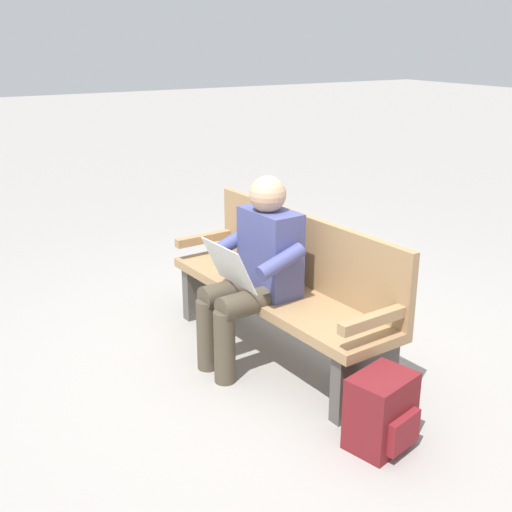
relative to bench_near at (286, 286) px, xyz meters
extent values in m
plane|color=gray|center=(-0.01, 0.07, -0.46)|extent=(40.00, 40.00, 0.00)
cube|color=#9E7A51|center=(-0.01, 0.07, -0.04)|extent=(1.83, 0.61, 0.06)
cube|color=#9E7A51|center=(0.01, -0.14, 0.22)|extent=(1.80, 0.18, 0.45)
cube|color=#9E7A51|center=(-0.85, 0.01, 0.11)|extent=(0.10, 0.48, 0.06)
cube|color=#9E7A51|center=(0.84, 0.13, 0.11)|extent=(0.10, 0.48, 0.06)
cube|color=#4C4742|center=(-0.80, 0.01, -0.26)|extent=(0.11, 0.44, 0.39)
cube|color=#4C4742|center=(0.79, 0.13, -0.26)|extent=(0.11, 0.44, 0.39)
cube|color=#474C84|center=(0.00, 0.12, 0.25)|extent=(0.42, 0.25, 0.52)
sphere|color=tan|center=(-0.01, 0.14, 0.61)|extent=(0.22, 0.22, 0.22)
cylinder|color=#4C4233|center=(-0.12, 0.32, 0.01)|extent=(0.18, 0.43, 0.15)
cylinder|color=#4C4233|center=(0.08, 0.34, 0.01)|extent=(0.18, 0.43, 0.15)
cylinder|color=#4C4233|center=(-0.13, 0.51, -0.23)|extent=(0.13, 0.13, 0.45)
cylinder|color=#4C4233|center=(0.07, 0.53, -0.23)|extent=(0.13, 0.13, 0.45)
cylinder|color=#474C84|center=(-0.25, 0.20, 0.28)|extent=(0.11, 0.32, 0.18)
cylinder|color=#474C84|center=(0.23, 0.24, 0.28)|extent=(0.11, 0.32, 0.18)
cube|color=silver|center=(-0.03, 0.42, 0.23)|extent=(0.41, 0.16, 0.27)
cube|color=maroon|center=(-1.08, 0.14, -0.27)|extent=(0.31, 0.37, 0.39)
cube|color=maroon|center=(-1.21, 0.11, -0.32)|extent=(0.10, 0.23, 0.17)
camera|label=1|loc=(-3.12, 2.08, 1.49)|focal=44.98mm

